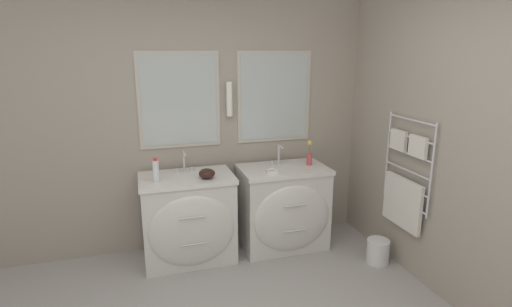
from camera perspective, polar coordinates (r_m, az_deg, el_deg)
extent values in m
cube|color=#9E9384|center=(3.99, -9.32, 4.68)|extent=(5.16, 0.06, 2.60)
cube|color=#BCB7A8|center=(3.91, -10.90, 7.49)|extent=(0.78, 0.01, 0.92)
cube|color=#B2BCBA|center=(3.90, -10.88, 7.47)|extent=(0.71, 0.01, 0.85)
cube|color=#BCB7A8|center=(4.12, 2.63, 8.08)|extent=(0.78, 0.01, 0.92)
cube|color=#B2BCBA|center=(4.11, 2.68, 8.07)|extent=(0.71, 0.01, 0.85)
cylinder|color=white|center=(3.95, -3.82, 7.78)|extent=(0.06, 0.06, 0.34)
cube|color=silver|center=(3.99, -3.95, 7.84)|extent=(0.05, 0.02, 0.08)
cube|color=#9E9384|center=(3.64, 23.14, 2.75)|extent=(0.06, 4.12, 2.60)
cylinder|color=silver|center=(3.52, 23.79, -2.40)|extent=(0.02, 0.02, 0.81)
cylinder|color=silver|center=(3.98, 18.29, -0.06)|extent=(0.02, 0.02, 0.81)
cylinder|color=silver|center=(3.67, 21.39, 4.47)|extent=(0.02, 0.60, 0.02)
cylinder|color=silver|center=(3.70, 21.18, 2.19)|extent=(0.02, 0.60, 0.02)
cylinder|color=silver|center=(3.73, 20.97, -0.06)|extent=(0.02, 0.60, 0.02)
cylinder|color=silver|center=(3.77, 20.77, -2.26)|extent=(0.02, 0.60, 0.02)
cylinder|color=silver|center=(3.81, 20.57, -4.42)|extent=(0.02, 0.60, 0.02)
cylinder|color=silver|center=(3.86, 20.37, -6.52)|extent=(0.02, 0.60, 0.02)
cube|color=silver|center=(3.85, 20.15, -6.57)|extent=(0.04, 0.50, 0.45)
cube|color=silver|center=(3.60, 22.14, 0.92)|extent=(0.04, 0.20, 0.18)
cube|color=silver|center=(3.80, 19.70, 1.82)|extent=(0.04, 0.20, 0.18)
cube|color=silver|center=(3.91, -9.64, -9.34)|extent=(0.84, 0.52, 0.80)
ellipsoid|color=silver|center=(3.68, -9.10, -10.94)|extent=(0.78, 0.11, 0.67)
cube|color=silver|center=(3.77, -9.91, -3.48)|extent=(0.87, 0.55, 0.04)
ellipsoid|color=white|center=(3.75, -9.85, -3.81)|extent=(0.35, 0.30, 0.07)
cylinder|color=silver|center=(3.55, -9.06, -9.06)|extent=(0.23, 0.01, 0.01)
cylinder|color=silver|center=(3.66, -8.89, -12.73)|extent=(0.23, 0.01, 0.01)
cube|color=silver|center=(4.12, 3.85, -7.88)|extent=(0.84, 0.52, 0.80)
ellipsoid|color=silver|center=(3.90, 5.20, -9.27)|extent=(0.78, 0.11, 0.67)
cube|color=silver|center=(3.98, 3.95, -2.29)|extent=(0.87, 0.55, 0.04)
ellipsoid|color=white|center=(3.96, 4.08, -2.59)|extent=(0.35, 0.30, 0.07)
cylinder|color=silver|center=(3.78, 5.64, -7.44)|extent=(0.23, 0.01, 0.01)
cylinder|color=silver|center=(3.88, 5.55, -10.94)|extent=(0.23, 0.01, 0.01)
cylinder|color=silver|center=(3.87, -10.25, -1.13)|extent=(0.02, 0.02, 0.20)
cylinder|color=silver|center=(3.79, -10.21, -0.04)|extent=(0.02, 0.11, 0.02)
cylinder|color=silver|center=(3.88, -11.22, -2.39)|extent=(0.03, 0.03, 0.04)
cylinder|color=silver|center=(3.90, -9.17, -2.23)|extent=(0.03, 0.03, 0.04)
cylinder|color=silver|center=(4.08, 3.27, -0.10)|extent=(0.02, 0.02, 0.20)
cylinder|color=silver|center=(4.01, 3.56, 0.95)|extent=(0.02, 0.11, 0.02)
cylinder|color=silver|center=(4.08, 2.33, -1.30)|extent=(0.03, 0.03, 0.04)
cylinder|color=silver|center=(4.13, 4.17, -1.14)|extent=(0.03, 0.03, 0.04)
cylinder|color=silver|center=(3.62, -14.11, -2.47)|extent=(0.06, 0.06, 0.19)
cylinder|color=red|center=(3.60, -14.21, -0.80)|extent=(0.04, 0.04, 0.02)
ellipsoid|color=black|center=(3.65, -7.03, -2.85)|extent=(0.15, 0.15, 0.09)
cylinder|color=#CC4C51|center=(4.08, 7.61, -0.79)|extent=(0.05, 0.05, 0.12)
cylinder|color=#477238|center=(4.05, 7.67, 0.78)|extent=(0.01, 0.01, 0.11)
sphere|color=#E5BF47|center=(4.04, 7.69, 1.53)|extent=(0.05, 0.05, 0.05)
cube|color=white|center=(3.81, 2.28, -2.53)|extent=(0.11, 0.08, 0.02)
ellipsoid|color=#F2E5CC|center=(3.80, 2.28, -2.22)|extent=(0.06, 0.05, 0.02)
cylinder|color=silver|center=(4.07, 17.00, -13.22)|extent=(0.21, 0.21, 0.23)
torus|color=silver|center=(4.03, 17.12, -11.83)|extent=(0.21, 0.21, 0.01)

